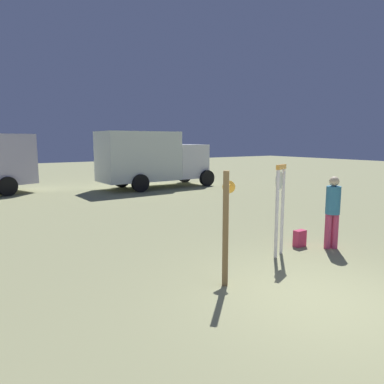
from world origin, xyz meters
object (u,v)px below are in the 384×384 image
at_px(standing_clock, 280,200).
at_px(backpack, 299,238).
at_px(box_truck_near, 151,158).
at_px(arrow_sign, 227,207).
at_px(person_near_clock, 333,209).

xyz_separation_m(standing_clock, backpack, (0.96, 0.20, -1.07)).
height_order(standing_clock, box_truck_near, box_truck_near).
height_order(arrow_sign, box_truck_near, box_truck_near).
height_order(standing_clock, arrow_sign, arrow_sign).
relative_size(standing_clock, box_truck_near, 0.33).
bearing_deg(standing_clock, box_truck_near, 75.89).
bearing_deg(box_truck_near, standing_clock, -104.11).
relative_size(standing_clock, arrow_sign, 1.00).
height_order(arrow_sign, person_near_clock, arrow_sign).
xyz_separation_m(person_near_clock, backpack, (-0.50, 0.53, -0.77)).
relative_size(standing_clock, person_near_clock, 1.18).
bearing_deg(box_truck_near, arrow_sign, -111.27).
bearing_deg(backpack, person_near_clock, -46.57).
bearing_deg(backpack, standing_clock, -168.10).
bearing_deg(backpack, arrow_sign, -168.14).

